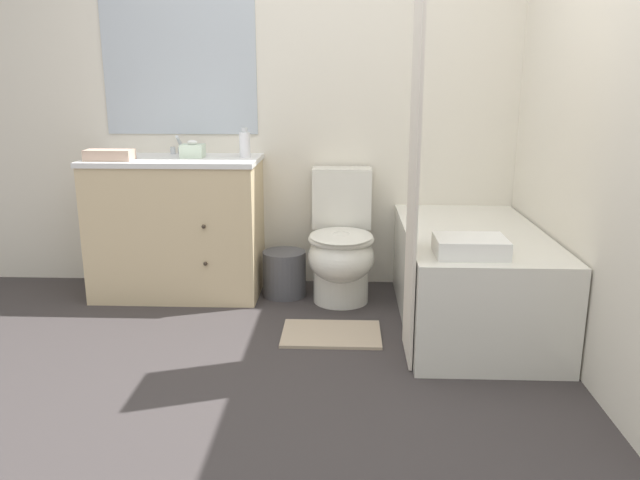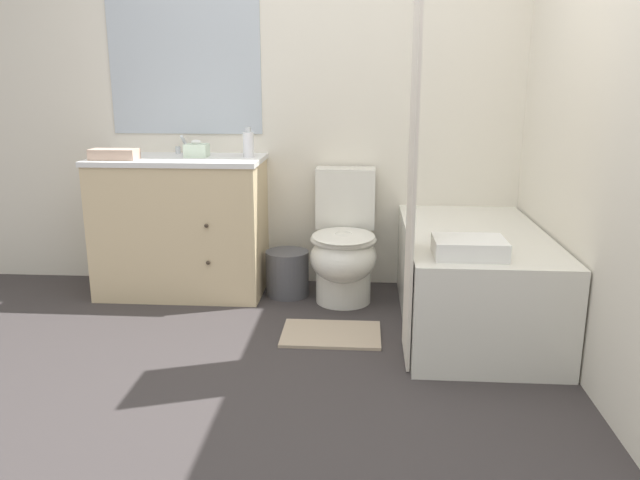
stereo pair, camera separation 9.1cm
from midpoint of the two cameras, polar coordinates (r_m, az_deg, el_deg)
ground_plane at (r=2.72m, az=-2.57°, el=-14.31°), size 14.00×14.00×0.00m
wall_back at (r=3.99m, az=-0.15°, el=13.68°), size 8.00×0.06×2.50m
wall_right at (r=3.33m, az=22.89°, el=12.37°), size 0.05×2.59×2.50m
vanity_cabinet at (r=3.95m, az=-11.89°, el=1.39°), size 1.02×0.55×0.85m
sink_faucet at (r=4.05m, az=-11.52°, el=8.23°), size 0.14×0.12×0.12m
toilet at (r=3.74m, az=2.89°, el=-0.70°), size 0.39×0.64×0.78m
bathtub at (r=3.49m, az=14.49°, el=-3.39°), size 0.73×1.37×0.52m
shower_curtain at (r=2.85m, az=9.40°, el=7.58°), size 0.01×0.35×1.94m
wastebasket at (r=3.88m, az=-2.33°, el=-3.05°), size 0.27×0.27×0.28m
tissue_box at (r=3.87m, az=-10.54°, el=8.09°), size 0.14×0.12×0.10m
soap_dispenser at (r=3.81m, az=-5.87°, el=8.74°), size 0.07×0.07×0.18m
hand_towel_folded at (r=3.85m, az=-17.65°, el=7.48°), size 0.27×0.13×0.06m
bath_towel_folded at (r=2.93m, az=14.35°, el=-0.66°), size 0.32×0.25×0.08m
bath_mat at (r=3.32m, az=1.83°, el=-8.59°), size 0.52×0.36×0.02m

